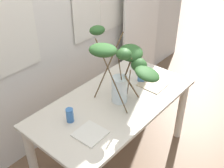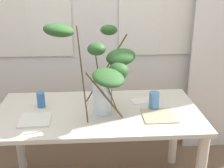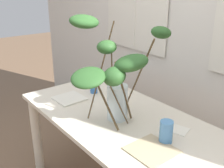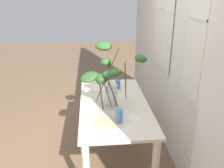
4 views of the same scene
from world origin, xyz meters
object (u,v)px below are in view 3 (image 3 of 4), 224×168
at_px(vase_with_branches, 113,68).
at_px(drinking_glass_blue_left, 94,86).
at_px(dining_table, 118,131).
at_px(drinking_glass_blue_right, 166,132).
at_px(plate_square_right, 152,150).
at_px(plate_square_left, 69,99).

xyz_separation_m(vase_with_branches, drinking_glass_blue_left, (-0.47, 0.17, -0.30)).
distance_m(dining_table, drinking_glass_blue_right, 0.47).
bearing_deg(plate_square_right, drinking_glass_blue_right, 96.14).
distance_m(vase_with_branches, plate_square_left, 0.60).
xyz_separation_m(plate_square_left, plate_square_right, (0.88, 0.01, -0.00)).
height_order(vase_with_branches, drinking_glass_blue_right, vase_with_branches).
bearing_deg(vase_with_branches, plate_square_right, -7.04).
distance_m(dining_table, vase_with_branches, 0.50).
relative_size(drinking_glass_blue_right, plate_square_left, 0.62).
xyz_separation_m(drinking_glass_blue_left, drinking_glass_blue_right, (0.86, -0.09, 0.01)).
bearing_deg(drinking_glass_blue_right, drinking_glass_blue_left, 174.17).
xyz_separation_m(drinking_glass_blue_left, plate_square_left, (-0.01, -0.23, -0.05)).
height_order(dining_table, drinking_glass_blue_right, drinking_glass_blue_right).
bearing_deg(drinking_glass_blue_right, vase_with_branches, -168.95).
distance_m(plate_square_left, plate_square_right, 0.88).
distance_m(dining_table, drinking_glass_blue_left, 0.48).
bearing_deg(plate_square_right, vase_with_branches, 172.96).
height_order(dining_table, vase_with_branches, vase_with_branches).
height_order(dining_table, plate_square_right, plate_square_right).
height_order(dining_table, drinking_glass_blue_left, drinking_glass_blue_left).
height_order(drinking_glass_blue_right, plate_square_left, drinking_glass_blue_right).
bearing_deg(dining_table, drinking_glass_blue_left, 167.67).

